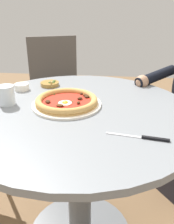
# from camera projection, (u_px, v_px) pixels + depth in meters

# --- Properties ---
(dining_table) EXTENTS (0.99, 0.99, 0.74)m
(dining_table) POSITION_uv_depth(u_px,v_px,m) (79.00, 149.00, 1.12)
(dining_table) COLOR gray
(dining_table) RESTS_ON ground
(pizza_on_plate) EXTENTS (0.30, 0.30, 0.04)m
(pizza_on_plate) POSITION_uv_depth(u_px,v_px,m) (67.00, 102.00, 1.07)
(pizza_on_plate) COLOR white
(pizza_on_plate) RESTS_ON dining_table
(water_glass) EXTENTS (0.07, 0.07, 0.08)m
(water_glass) POSITION_uv_depth(u_px,v_px,m) (6.00, 97.00, 1.07)
(water_glass) COLOR silver
(water_glass) RESTS_ON dining_table
(steak_knife) EXTENTS (0.21, 0.05, 0.01)m
(steak_knife) POSITION_uv_depth(u_px,v_px,m) (147.00, 138.00, 0.82)
(steak_knife) COLOR silver
(steak_knife) RESTS_ON dining_table
(ramekin_capers) EXTENTS (0.07, 0.07, 0.03)m
(ramekin_capers) POSITION_uv_depth(u_px,v_px,m) (22.00, 87.00, 1.25)
(ramekin_capers) COLOR white
(ramekin_capers) RESTS_ON dining_table
(olive_pan) EXTENTS (0.10, 0.12, 0.04)m
(olive_pan) POSITION_uv_depth(u_px,v_px,m) (50.00, 84.00, 1.31)
(olive_pan) COLOR olive
(olive_pan) RESTS_ON dining_table
(cafe_chair_spare_far) EXTENTS (0.55, 0.55, 0.89)m
(cafe_chair_spare_far) POSITION_uv_depth(u_px,v_px,m) (55.00, 83.00, 2.00)
(cafe_chair_spare_far) COLOR #504A45
(cafe_chair_spare_far) RESTS_ON ground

